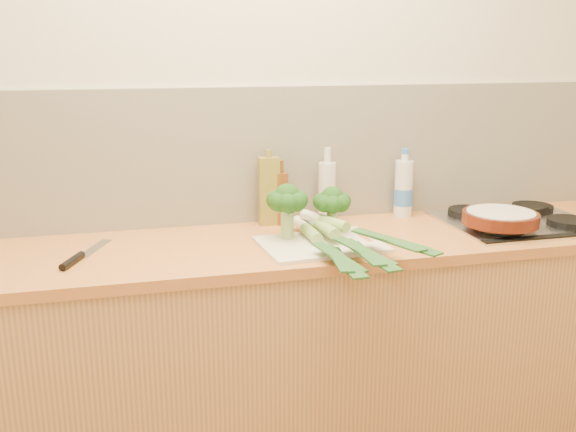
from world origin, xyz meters
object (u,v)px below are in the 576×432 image
chopping_board (321,244)px  chefs_knife (78,258)px  gas_hob (518,220)px  skillet (501,217)px

chopping_board → chefs_knife: chefs_knife is taller
chopping_board → chefs_knife: bearing=171.7°
gas_hob → chopping_board: gas_hob is taller
chopping_board → chefs_knife: size_ratio=1.29×
gas_hob → skillet: 0.19m
skillet → gas_hob: bearing=18.0°
chopping_board → gas_hob: bearing=1.2°
skillet → chopping_board: bearing=161.1°
chefs_knife → skillet: size_ratio=0.81×
gas_hob → skillet: size_ratio=1.43×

